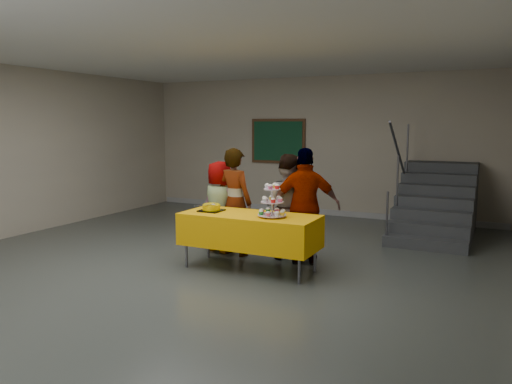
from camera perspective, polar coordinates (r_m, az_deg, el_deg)
room_shell at (r=6.57m, az=-8.29°, el=8.99°), size 10.00×10.04×3.02m
bake_table at (r=6.80m, az=-0.75°, el=-4.33°), size 1.88×0.78×0.77m
cupcake_stand at (r=6.53m, az=1.86°, el=-1.40°), size 0.38×0.38×0.44m
bear_cake at (r=7.02m, az=-5.12°, el=-1.72°), size 0.32×0.36×0.12m
schoolchild_a at (r=7.79m, az=-4.16°, el=-1.67°), size 0.78×0.61×1.41m
schoolchild_b at (r=7.54m, az=-2.42°, el=-1.13°), size 0.66×0.50×1.63m
schoolchild_c at (r=7.34m, az=3.58°, el=-1.69°), size 0.77×0.61×1.55m
schoolchild_d at (r=7.09m, az=5.72°, el=-1.63°), size 1.05×0.70×1.66m
staircase at (r=9.70m, az=19.91°, el=-1.56°), size 1.30×2.40×2.04m
noticeboard at (r=11.32m, az=2.53°, el=5.83°), size 1.30×0.05×1.00m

